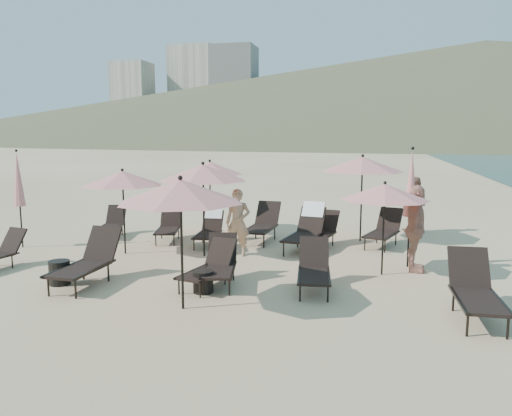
% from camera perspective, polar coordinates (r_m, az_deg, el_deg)
% --- Properties ---
extents(ground, '(800.00, 800.00, 0.00)m').
position_cam_1_polar(ground, '(9.88, -0.55, -9.37)').
color(ground, '#D6BA8C').
rests_on(ground, ground).
extents(volcanic_headland, '(690.00, 690.00, 55.00)m').
position_cam_1_polar(volcanic_headland, '(320.18, 26.44, 11.72)').
color(volcanic_headland, brown).
rests_on(volcanic_headland, ground).
extents(hotel_skyline, '(109.00, 82.00, 55.00)m').
position_cam_1_polar(hotel_skyline, '(297.05, -5.57, 12.42)').
color(hotel_skyline, beige).
rests_on(hotel_skyline, ground).
extents(lounger_1, '(0.73, 1.86, 1.06)m').
position_cam_1_polar(lounger_1, '(10.68, -18.71, -5.69)').
color(lounger_1, black).
rests_on(lounger_1, ground).
extents(lounger_2, '(0.89, 1.60, 0.87)m').
position_cam_1_polar(lounger_2, '(10.08, -5.41, -6.64)').
color(lounger_2, black).
rests_on(lounger_2, ground).
extents(lounger_3, '(0.93, 1.71, 0.93)m').
position_cam_1_polar(lounger_3, '(10.20, -4.14, -6.28)').
color(lounger_3, black).
rests_on(lounger_3, ground).
extents(lounger_4, '(0.80, 1.66, 0.92)m').
position_cam_1_polar(lounger_4, '(9.88, 6.64, -6.83)').
color(lounger_4, black).
rests_on(lounger_4, ground).
extents(lounger_5, '(0.75, 1.83, 1.04)m').
position_cam_1_polar(lounger_5, '(9.07, 23.81, -8.52)').
color(lounger_5, black).
rests_on(lounger_5, ground).
extents(lounger_6, '(0.89, 1.59, 0.86)m').
position_cam_1_polar(lounger_6, '(15.49, -16.14, -1.65)').
color(lounger_6, black).
rests_on(lounger_6, ground).
extents(lounger_7, '(0.97, 1.67, 0.90)m').
position_cam_1_polar(lounger_7, '(14.51, -9.95, -2.03)').
color(lounger_7, black).
rests_on(lounger_7, ground).
extents(lounger_8, '(0.81, 1.87, 1.05)m').
position_cam_1_polar(lounger_8, '(14.25, 0.75, -1.81)').
color(lounger_8, black).
rests_on(lounger_8, ground).
extents(lounger_9, '(0.94, 1.70, 0.92)m').
position_cam_1_polar(lounger_9, '(13.62, 7.48, -2.61)').
color(lounger_9, black).
rests_on(lounger_9, ground).
extents(lounger_10, '(0.99, 1.99, 1.19)m').
position_cam_1_polar(lounger_10, '(13.22, 5.78, -2.31)').
color(lounger_10, black).
rests_on(lounger_10, ground).
extents(lounger_11, '(1.11, 1.80, 0.97)m').
position_cam_1_polar(lounger_11, '(14.03, 14.41, -2.39)').
color(lounger_11, black).
rests_on(lounger_11, ground).
extents(lounger_12, '(0.71, 1.61, 0.98)m').
position_cam_1_polar(lounger_12, '(13.85, -5.31, -2.25)').
color(lounger_12, black).
rests_on(lounger_12, ground).
extents(umbrella_open_0, '(2.03, 2.03, 2.18)m').
position_cam_1_polar(umbrella_open_0, '(12.93, -15.01, 3.29)').
color(umbrella_open_0, black).
rests_on(umbrella_open_0, ground).
extents(umbrella_open_1, '(2.20, 2.20, 2.36)m').
position_cam_1_polar(umbrella_open_1, '(12.32, -6.07, 4.03)').
color(umbrella_open_1, black).
rests_on(umbrella_open_1, ground).
extents(umbrella_open_2, '(1.90, 1.90, 2.04)m').
position_cam_1_polar(umbrella_open_2, '(10.92, 14.50, 1.77)').
color(umbrella_open_2, black).
rests_on(umbrella_open_2, ground).
extents(umbrella_open_3, '(2.11, 2.11, 2.27)m').
position_cam_1_polar(umbrella_open_3, '(15.33, -5.30, 4.56)').
color(umbrella_open_3, black).
rests_on(umbrella_open_3, ground).
extents(umbrella_open_4, '(2.30, 2.30, 2.48)m').
position_cam_1_polar(umbrella_open_4, '(14.30, 12.07, 4.90)').
color(umbrella_open_4, black).
rests_on(umbrella_open_4, ground).
extents(umbrella_open_5, '(2.17, 2.17, 2.34)m').
position_cam_1_polar(umbrella_open_5, '(8.52, -8.62, 1.90)').
color(umbrella_open_5, black).
rests_on(umbrella_open_5, ground).
extents(umbrella_closed_0, '(0.32, 0.32, 2.75)m').
position_cam_1_polar(umbrella_closed_0, '(11.75, 17.31, 2.63)').
color(umbrella_closed_0, black).
rests_on(umbrella_closed_0, ground).
extents(umbrella_closed_1, '(0.31, 0.31, 2.64)m').
position_cam_1_polar(umbrella_closed_1, '(14.65, -25.53, 2.94)').
color(umbrella_closed_1, black).
rests_on(umbrella_closed_1, ground).
extents(side_table_0, '(0.42, 0.42, 0.49)m').
position_cam_1_polar(side_table_0, '(10.94, -21.54, -6.87)').
color(side_table_0, black).
rests_on(side_table_0, ground).
extents(side_table_1, '(0.39, 0.39, 0.43)m').
position_cam_1_polar(side_table_1, '(9.74, -6.06, -8.37)').
color(side_table_1, black).
rests_on(side_table_1, ground).
extents(beachgoer_a, '(0.65, 0.46, 1.68)m').
position_cam_1_polar(beachgoer_a, '(12.44, -2.08, -1.68)').
color(beachgoer_a, tan).
rests_on(beachgoer_a, ground).
extents(beachgoer_b, '(1.06, 1.07, 1.74)m').
position_cam_1_polar(beachgoer_b, '(16.07, 17.66, 0.32)').
color(beachgoer_b, '#93614C').
rests_on(beachgoer_b, ground).
extents(beachgoer_c, '(0.51, 1.15, 1.93)m').
position_cam_1_polar(beachgoer_c, '(11.51, 17.76, -2.26)').
color(beachgoer_c, tan).
rests_on(beachgoer_c, ground).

